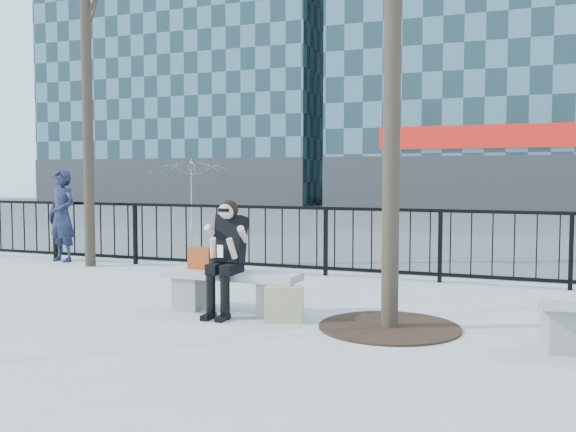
% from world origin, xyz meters
% --- Properties ---
extents(ground, '(120.00, 120.00, 0.00)m').
position_xyz_m(ground, '(0.00, 0.00, 0.00)').
color(ground, '#A3A29E').
rests_on(ground, ground).
extents(street_surface, '(60.00, 23.00, 0.01)m').
position_xyz_m(street_surface, '(0.00, 15.00, 0.00)').
color(street_surface, '#474747').
rests_on(street_surface, ground).
extents(railing, '(14.00, 0.06, 1.10)m').
position_xyz_m(railing, '(0.00, 3.00, 0.55)').
color(railing, black).
rests_on(railing, ground).
extents(building_left, '(16.20, 10.20, 22.60)m').
position_xyz_m(building_left, '(-15.00, 27.00, 11.30)').
color(building_left, '#486D74').
rests_on(building_left, ground).
extents(tree_grate, '(1.50, 1.50, 0.02)m').
position_xyz_m(tree_grate, '(1.90, -0.10, 0.01)').
color(tree_grate, black).
rests_on(tree_grate, ground).
extents(bench_main, '(1.65, 0.46, 0.49)m').
position_xyz_m(bench_main, '(0.00, 0.00, 0.30)').
color(bench_main, slate).
rests_on(bench_main, ground).
extents(seated_woman, '(0.50, 0.64, 1.34)m').
position_xyz_m(seated_woman, '(0.00, -0.16, 0.67)').
color(seated_woman, black).
rests_on(seated_woman, ground).
extents(handbag, '(0.33, 0.19, 0.26)m').
position_xyz_m(handbag, '(-0.41, 0.02, 0.62)').
color(handbag, '#993812').
rests_on(handbag, bench_main).
extents(shopping_bag, '(0.45, 0.26, 0.40)m').
position_xyz_m(shopping_bag, '(0.76, -0.26, 0.20)').
color(shopping_bag, '#C0B588').
rests_on(shopping_bag, ground).
extents(standing_man, '(0.69, 0.52, 1.71)m').
position_xyz_m(standing_man, '(-4.86, 2.80, 0.85)').
color(standing_man, black).
rests_on(standing_man, ground).
extents(vendor_umbrella, '(2.43, 2.47, 2.04)m').
position_xyz_m(vendor_umbrella, '(-5.03, 7.87, 1.02)').
color(vendor_umbrella, '#CFD72F').
rests_on(vendor_umbrella, ground).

